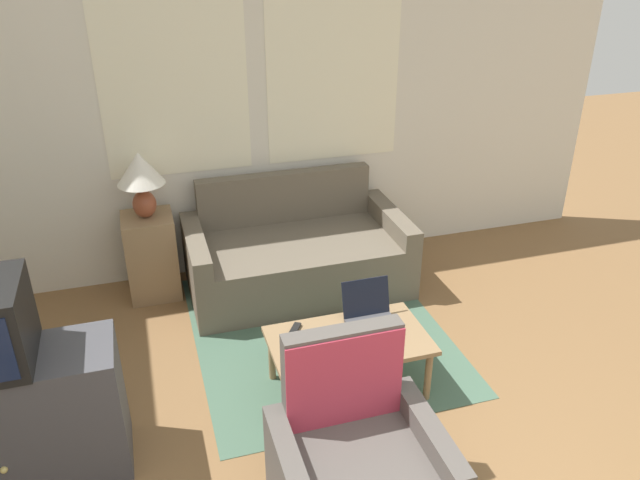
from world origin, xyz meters
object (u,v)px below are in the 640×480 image
Objects in this scene: table_lamp at (140,175)px; tv_remote at (294,330)px; snack_bowl at (338,346)px; cup_navy at (304,346)px; coffee_table at (349,344)px; laptop at (371,315)px; couch at (296,255)px; armchair at (357,469)px.

table_lamp is 3.42× the size of tv_remote.
cup_navy is at bearing 167.77° from snack_bowl.
laptop is at bearing 32.47° from coffee_table.
coffee_table is at bearing -54.78° from table_lamp.
table_lamp reaches higher than cup_navy.
table_lamp is 2.01m from snack_bowl.
tv_remote is at bearing -105.25° from couch.
cup_navy reaches higher than tv_remote.
couch is at bearing 74.75° from tv_remote.
table_lamp reaches higher than armchair.
laptop is at bearing -6.06° from tv_remote.
couch is 1.84× the size of armchair.
armchair reaches higher than couch.
table_lamp is 0.52× the size of coffee_table.
cup_navy is 0.22m from tv_remote.
table_lamp reaches higher than coffee_table.
cup_navy is at bearing -171.64° from coffee_table.
cup_navy is at bearing -161.50° from laptop.
snack_bowl is (0.20, -0.04, -0.01)m from cup_navy.
tv_remote is at bearing 173.94° from laptop.
couch reaches higher than laptop.
snack_bowl is at bearing 78.23° from armchair.
cup_navy is (-0.32, -1.41, 0.16)m from couch.
tv_remote is (-0.33, -1.19, 0.13)m from couch.
couch is 1.27m from laptop.
cup_navy is 0.20m from snack_bowl.
coffee_table is 5.32× the size of snack_bowl.
couch is 1.24m from tv_remote.
coffee_table is 0.31m from cup_navy.
armchair is 3.00× the size of laptop.
couch is at bearing 82.61° from armchair.
armchair is 1.83× the size of table_lamp.
snack_bowl is (-0.10, -0.09, 0.07)m from coffee_table.
tv_remote is at bearing 150.49° from coffee_table.
couch is 1.37m from coffee_table.
couch reaches higher than tv_remote.
laptop reaches higher than snack_bowl.
armchair is at bearing -114.35° from laptop.
cup_navy is (0.79, -1.59, -0.59)m from table_lamp.
cup_navy is (-0.30, -0.04, 0.08)m from coffee_table.
coffee_table is 0.35m from tv_remote.
laptop is 0.51m from cup_navy.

